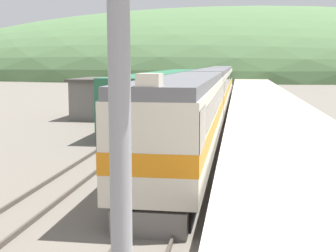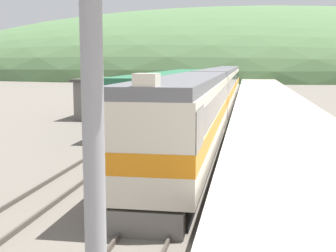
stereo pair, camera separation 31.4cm
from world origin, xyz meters
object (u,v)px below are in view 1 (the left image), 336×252
at_px(express_train_lead_car, 187,116).
at_px(carriage_second, 212,90).
at_px(carriage_third, 221,81).
at_px(signal_mast_main, 118,19).
at_px(siding_train, 165,92).

height_order(express_train_lead_car, carriage_second, express_train_lead_car).
distance_m(express_train_lead_car, carriage_third, 43.54).
bearing_deg(carriage_second, carriage_third, 90.00).
relative_size(express_train_lead_car, signal_mast_main, 2.57).
distance_m(carriage_third, signal_mast_main, 61.88).
bearing_deg(siding_train, signal_mast_main, -81.64).
height_order(express_train_lead_car, siding_train, express_train_lead_car).
distance_m(siding_train, signal_mast_main, 40.21).
xyz_separation_m(carriage_third, signal_mast_main, (1.37, -61.80, 2.96)).
bearing_deg(carriage_third, siding_train, -101.37).
xyz_separation_m(express_train_lead_car, signal_mast_main, (1.37, -18.25, 2.95)).
xyz_separation_m(express_train_lead_car, carriage_second, (0.00, 21.83, -0.01)).
bearing_deg(carriage_second, signal_mast_main, -88.04).
height_order(express_train_lead_car, signal_mast_main, signal_mast_main).
height_order(express_train_lead_car, carriage_third, express_train_lead_car).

